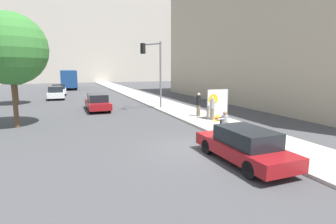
% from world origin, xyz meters
% --- Properties ---
extents(ground_plane, '(160.00, 160.00, 0.00)m').
position_xyz_m(ground_plane, '(0.00, 0.00, 0.00)').
color(ground_plane, '#444447').
extents(sidewalk_curb, '(3.38, 90.00, 0.14)m').
position_xyz_m(sidewalk_curb, '(3.68, 15.00, 0.07)').
color(sidewalk_curb, '#B7B2A8').
rests_on(sidewalk_curb, ground_plane).
extents(building_backdrop_far, '(52.00, 12.00, 29.41)m').
position_xyz_m(building_backdrop_far, '(-2.00, 65.09, 14.71)').
color(building_backdrop_far, '#BCB2A3').
rests_on(building_backdrop_far, ground_plane).
extents(building_backdrop_right, '(10.00, 32.00, 15.23)m').
position_xyz_m(building_backdrop_right, '(15.07, 11.89, 7.61)').
color(building_backdrop_right, tan).
rests_on(building_backdrop_right, ground_plane).
extents(seated_protester, '(0.91, 0.77, 1.21)m').
position_xyz_m(seated_protester, '(2.54, 1.78, 0.79)').
color(seated_protester, '#474C56').
rests_on(seated_protester, sidewalk_curb).
extents(jogger_on_sidewalk, '(0.34, 0.34, 1.61)m').
position_xyz_m(jogger_on_sidewalk, '(3.85, 5.30, 0.95)').
color(jogger_on_sidewalk, '#756651').
rests_on(jogger_on_sidewalk, sidewalk_curb).
extents(pedestrian_behind, '(0.34, 0.34, 1.74)m').
position_xyz_m(pedestrian_behind, '(3.62, 6.87, 1.03)').
color(pedestrian_behind, '#756651').
rests_on(pedestrian_behind, sidewalk_curb).
extents(protest_banner, '(1.74, 0.06, 2.06)m').
position_xyz_m(protest_banner, '(4.48, 5.66, 1.22)').
color(protest_banner, slate).
rests_on(protest_banner, sidewalk_curb).
extents(traffic_light_pole, '(2.16, 1.93, 5.83)m').
position_xyz_m(traffic_light_pole, '(1.83, 11.64, 4.01)').
color(traffic_light_pole, slate).
rests_on(traffic_light_pole, sidewalk_curb).
extents(parked_car_curbside, '(1.76, 4.54, 1.39)m').
position_xyz_m(parked_car_curbside, '(0.83, -2.04, 0.70)').
color(parked_car_curbside, maroon).
rests_on(parked_car_curbside, ground_plane).
extents(car_on_road_nearest, '(1.78, 4.77, 1.45)m').
position_xyz_m(car_on_road_nearest, '(-2.88, 13.33, 0.73)').
color(car_on_road_nearest, maroon).
rests_on(car_on_road_nearest, ground_plane).
extents(car_on_road_midblock, '(1.84, 4.20, 1.54)m').
position_xyz_m(car_on_road_midblock, '(-6.44, 23.82, 0.76)').
color(car_on_road_midblock, white).
rests_on(car_on_road_midblock, ground_plane).
extents(car_on_road_distant, '(1.86, 4.15, 1.49)m').
position_xyz_m(car_on_road_distant, '(-6.19, 29.18, 0.74)').
color(car_on_road_distant, silver).
rests_on(car_on_road_distant, ground_plane).
extents(city_bus_on_road, '(2.57, 10.87, 3.26)m').
position_xyz_m(city_bus_on_road, '(-4.65, 40.69, 1.87)').
color(city_bus_on_road, navy).
rests_on(city_bus_on_road, ground_plane).
extents(street_tree_near_curb, '(4.34, 4.34, 6.99)m').
position_xyz_m(street_tree_near_curb, '(-8.42, 8.36, 4.81)').
color(street_tree_near_curb, brown).
rests_on(street_tree_near_curb, ground_plane).
extents(street_tree_midblock, '(3.89, 3.89, 5.85)m').
position_xyz_m(street_tree_midblock, '(-10.01, 20.11, 3.90)').
color(street_tree_midblock, brown).
rests_on(street_tree_midblock, ground_plane).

